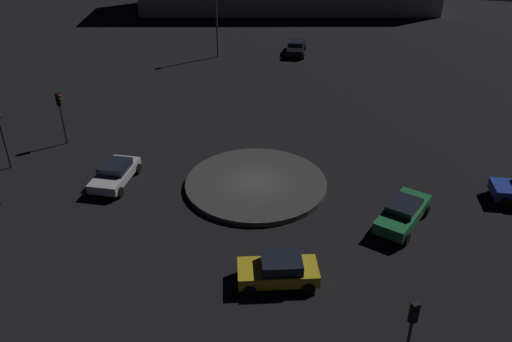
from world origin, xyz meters
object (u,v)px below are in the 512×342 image
Objects in this scene: traffic_light_east at (0,125)px; streetlamp_southeast at (216,5)px; car_yellow at (279,270)px; car_green at (403,213)px; traffic_light_east_far at (61,108)px; traffic_light_northwest at (411,325)px; car_silver at (115,173)px; car_black at (296,47)px.

traffic_light_east is 26.49m from streetlamp_southeast.
car_yellow is at bearing 112.62° from streetlamp_southeast.
streetlamp_southeast reaches higher than car_green.
traffic_light_east reaches higher than traffic_light_east_far.
traffic_light_northwest is (-25.50, 10.62, -0.38)m from traffic_light_east.
car_yellow is 1.01× the size of car_silver.
streetlamp_southeast is (19.11, -25.81, 4.52)m from car_green.
traffic_light_northwest is 27.98m from traffic_light_east_far.
car_yellow is 8.55m from car_green.
streetlamp_southeast reaches higher than car_black.
car_green is 1.07× the size of traffic_light_east.
traffic_light_northwest reaches higher than car_yellow.
car_black is at bearing 57.92° from traffic_light_east.
car_silver is (17.65, -0.12, -0.06)m from car_green.
traffic_light_northwest is at bearing 117.97° from streetlamp_southeast.
traffic_light_east is at bearing -70.30° from car_green.
traffic_light_east reaches higher than car_black.
traffic_light_east_far is at bearing -32.84° from car_black.
streetlamp_southeast is at bearing 87.10° from traffic_light_east_far.
traffic_light_east is (25.35, -0.15, 2.39)m from car_green.
traffic_light_east is at bearing -32.29° from car_black.
car_yellow is at bearing -24.49° from traffic_light_east.
car_black is at bearing 72.47° from traffic_light_east_far.
car_black is at bearing -158.60° from streetlamp_southeast.
streetlamp_southeast reaches higher than car_silver.
traffic_light_northwest is 0.50× the size of streetlamp_southeast.
streetlamp_southeast is at bearing -123.43° from car_green.
traffic_light_east_far is at bearing -80.13° from car_green.
car_green is at bearing -149.24° from car_yellow.
car_black is at bearing -19.91° from traffic_light_northwest.
car_yellow is 1.08× the size of traffic_light_northwest.
traffic_light_east_far is at bearing -48.05° from car_yellow.
traffic_light_east is 0.57× the size of streetlamp_southeast.
car_black is 31.01m from car_green.
traffic_light_east_far is 22.18m from streetlamp_southeast.
car_green is 1.23× the size of traffic_light_northwest.
car_green is 1.15× the size of car_silver.
traffic_light_northwest is at bearing -22.71° from traffic_light_east_far.
streetlamp_southeast is (7.74, 3.03, 4.60)m from car_black.
streetlamp_southeast reaches higher than traffic_light_east_far.
car_black is 0.95× the size of car_green.
car_black is 1.02× the size of traffic_light_east.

